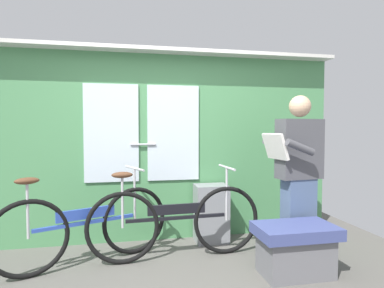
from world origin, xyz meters
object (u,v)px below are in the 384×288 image
bicycle_near_door (85,226)px  bench_seat_corner (295,248)px  passenger_reading_newspaper (298,172)px  bicycle_leaning_behind (176,221)px  trash_bin_by_wall (211,213)px

bicycle_near_door → bench_seat_corner: bicycle_near_door is taller
bench_seat_corner → passenger_reading_newspaper: bearing=58.5°
bicycle_leaning_behind → trash_bin_by_wall: bearing=38.1°
bicycle_leaning_behind → bench_seat_corner: bicycle_leaning_behind is taller
passenger_reading_newspaper → bicycle_near_door: bearing=-12.2°
passenger_reading_newspaper → bench_seat_corner: 0.77m
bicycle_leaning_behind → trash_bin_by_wall: size_ratio=2.68×
bicycle_leaning_behind → passenger_reading_newspaper: passenger_reading_newspaper is taller
trash_bin_by_wall → bench_seat_corner: 1.11m
bicycle_near_door → bicycle_leaning_behind: 0.87m
bicycle_near_door → bicycle_leaning_behind: bearing=-24.2°
passenger_reading_newspaper → bench_seat_corner: size_ratio=2.33×
bicycle_leaning_behind → trash_bin_by_wall: bicycle_leaning_behind is taller
bicycle_leaning_behind → passenger_reading_newspaper: bearing=-11.7°
trash_bin_by_wall → bicycle_near_door: bearing=-163.7°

